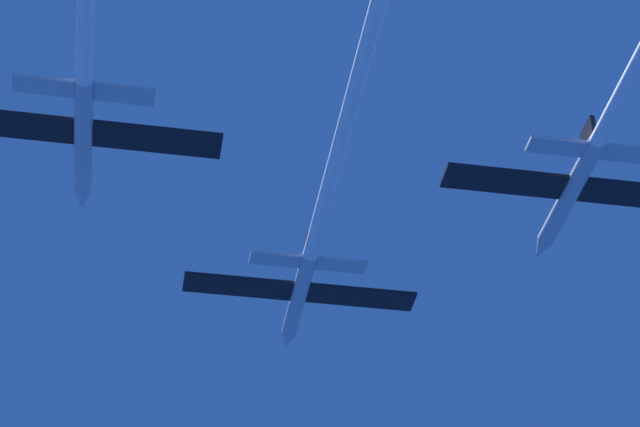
% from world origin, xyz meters
% --- Properties ---
extents(jet_lead, '(16.15, 42.20, 2.68)m').
position_xyz_m(jet_lead, '(-0.17, -10.49, 0.43)').
color(jet_lead, '#B2BAC6').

